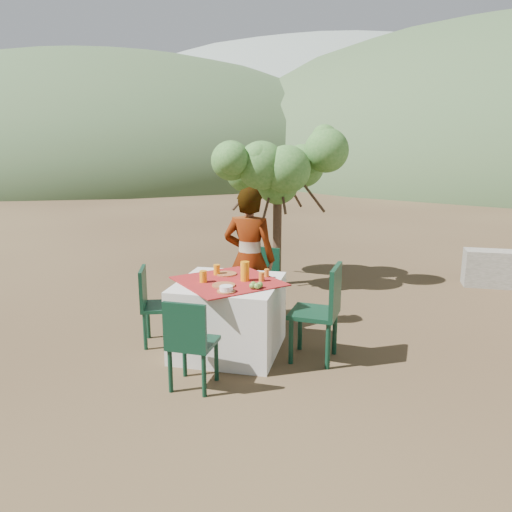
{
  "coord_description": "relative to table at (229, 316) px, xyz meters",
  "views": [
    {
      "loc": [
        0.88,
        -4.47,
        2.15
      ],
      "look_at": [
        -0.3,
        0.62,
        0.94
      ],
      "focal_mm": 35.0,
      "sensor_mm": 36.0,
      "label": 1
    }
  ],
  "objects": [
    {
      "name": "jar_right",
      "position": [
        0.35,
        0.23,
        0.42
      ],
      "size": [
        0.05,
        0.05,
        0.08
      ],
      "primitive_type": "cylinder",
      "color": "orange",
      "rests_on": "table"
    },
    {
      "name": "plate_near",
      "position": [
        0.01,
        -0.19,
        0.39
      ],
      "size": [
        0.23,
        0.23,
        0.01
      ],
      "primitive_type": "cylinder",
      "color": "brown",
      "rests_on": "table"
    },
    {
      "name": "plate_far",
      "position": [
        -0.09,
        0.22,
        0.39
      ],
      "size": [
        0.22,
        0.22,
        0.01
      ],
      "primitive_type": "cylinder",
      "color": "brown",
      "rests_on": "table"
    },
    {
      "name": "table",
      "position": [
        0.0,
        0.0,
        0.0
      ],
      "size": [
        1.3,
        1.3,
        0.76
      ],
      "color": "silver",
      "rests_on": "ground"
    },
    {
      "name": "glass_far",
      "position": [
        -0.18,
        0.19,
        0.44
      ],
      "size": [
        0.07,
        0.07,
        0.11
      ],
      "primitive_type": "cylinder",
      "color": "orange",
      "rests_on": "table"
    },
    {
      "name": "shrub_tree",
      "position": [
        0.09,
        2.61,
        1.25
      ],
      "size": [
        1.75,
        1.72,
        2.06
      ],
      "color": "#463123",
      "rests_on": "ground"
    },
    {
      "name": "chair_far",
      "position": [
        0.11,
        1.01,
        0.11
      ],
      "size": [
        0.48,
        0.48,
        0.88
      ],
      "rotation": [
        0.0,
        0.0,
        -0.21
      ],
      "color": "black",
      "rests_on": "ground"
    },
    {
      "name": "chair_right",
      "position": [
        0.96,
        -0.01,
        0.16
      ],
      "size": [
        0.5,
        0.5,
        0.98
      ],
      "rotation": [
        0.0,
        0.0,
        4.61
      ],
      "color": "black",
      "rests_on": "ground"
    },
    {
      "name": "hill_near_left",
      "position": [
        -17.5,
        29.78,
        -0.38
      ],
      "size": [
        40.0,
        40.0,
        16.0
      ],
      "primitive_type": "ellipsoid",
      "color": "#354B2A",
      "rests_on": "ground"
    },
    {
      "name": "white_bowl",
      "position": [
        0.09,
        -0.38,
        0.42
      ],
      "size": [
        0.13,
        0.13,
        0.05
      ],
      "primitive_type": "cylinder",
      "color": "white",
      "rests_on": "bowl_plate"
    },
    {
      "name": "chair_left",
      "position": [
        -0.84,
        -0.0,
        0.09
      ],
      "size": [
        0.5,
        0.5,
        0.84
      ],
      "rotation": [
        0.0,
        0.0,
        1.9
      ],
      "color": "black",
      "rests_on": "ground"
    },
    {
      "name": "fruit_cluster",
      "position": [
        0.33,
        -0.21,
        0.41
      ],
      "size": [
        0.12,
        0.12,
        0.06
      ],
      "color": "olive",
      "rests_on": "table"
    },
    {
      "name": "jar_left",
      "position": [
        0.33,
        0.06,
        0.43
      ],
      "size": [
        0.06,
        0.06,
        0.09
      ],
      "primitive_type": "cylinder",
      "color": "orange",
      "rests_on": "table"
    },
    {
      "name": "juice_pitcher",
      "position": [
        0.17,
        0.04,
        0.48
      ],
      "size": [
        0.09,
        0.09,
        0.2
      ],
      "primitive_type": "cylinder",
      "color": "orange",
      "rests_on": "table"
    },
    {
      "name": "hill_far_center",
      "position": [
        -3.5,
        51.78,
        -0.38
      ],
      "size": [
        60.0,
        60.0,
        24.0
      ],
      "primitive_type": "ellipsoid",
      "color": "gray",
      "rests_on": "ground"
    },
    {
      "name": "person",
      "position": [
        0.05,
        0.69,
        0.45
      ],
      "size": [
        0.62,
        0.42,
        1.65
      ],
      "primitive_type": "imported",
      "rotation": [
        0.0,
        0.0,
        3.1
      ],
      "color": "#8C6651",
      "rests_on": "ground"
    },
    {
      "name": "chair_near",
      "position": [
        -0.09,
        -0.89,
        0.08
      ],
      "size": [
        0.4,
        0.4,
        0.84
      ],
      "rotation": [
        0.0,
        0.0,
        3.1
      ],
      "color": "black",
      "rests_on": "ground"
    },
    {
      "name": "ground",
      "position": [
        0.5,
        -0.22,
        -0.38
      ],
      "size": [
        160.0,
        160.0,
        0.0
      ],
      "primitive_type": "plane",
      "color": "#322317",
      "rests_on": "ground"
    },
    {
      "name": "glass_near",
      "position": [
        -0.23,
        -0.11,
        0.44
      ],
      "size": [
        0.07,
        0.07,
        0.12
      ],
      "primitive_type": "cylinder",
      "color": "orange",
      "rests_on": "table"
    },
    {
      "name": "bowl_plate",
      "position": [
        0.09,
        -0.38,
        0.39
      ],
      "size": [
        0.18,
        0.18,
        0.01
      ],
      "primitive_type": "cylinder",
      "color": "brown",
      "rests_on": "table"
    },
    {
      "name": "napkin_holder",
      "position": [
        0.16,
        0.04,
        0.42
      ],
      "size": [
        0.07,
        0.04,
        0.08
      ],
      "primitive_type": "cube",
      "rotation": [
        0.0,
        0.0,
        -0.04
      ],
      "color": "white",
      "rests_on": "table"
    }
  ]
}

